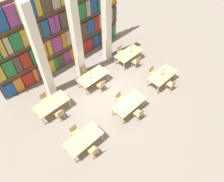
{
  "coord_description": "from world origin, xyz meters",
  "views": [
    {
      "loc": [
        -5.82,
        -6.15,
        10.49
      ],
      "look_at": [
        0.0,
        -0.15,
        0.66
      ],
      "focal_mm": 35.0,
      "sensor_mm": 36.0,
      "label": 1
    }
  ],
  "objects_px": {
    "chair_3": "(120,98)",
    "chair_7": "(45,99)",
    "reading_table_3": "(52,104)",
    "chair_6": "(60,114)",
    "pillar_left": "(40,55)",
    "chair_2": "(139,113)",
    "chair_0": "(94,151)",
    "reading_table_1": "(129,104)",
    "pillar_right": "(106,21)",
    "desk_lamp_2": "(131,48)",
    "reading_table_4": "(93,77)",
    "chair_4": "(172,84)",
    "reading_table_5": "(129,54)",
    "desk_lamp_1": "(90,74)",
    "desk_lamp_0": "(163,71)",
    "reading_table_2": "(162,76)",
    "chair_1": "(75,131)",
    "chair_5": "(152,72)",
    "chair_9": "(86,73)",
    "pillar_center": "(76,36)",
    "chair_10": "(136,62)",
    "reading_table_0": "(83,139)",
    "chair_11": "(120,51)",
    "chair_8": "(102,85)"
  },
  "relations": [
    {
      "from": "chair_0",
      "to": "reading_table_5",
      "type": "bearing_deg",
      "value": 29.83
    },
    {
      "from": "pillar_right",
      "to": "desk_lamp_2",
      "type": "relative_size",
      "value": 12.74
    },
    {
      "from": "chair_2",
      "to": "desk_lamp_0",
      "type": "relative_size",
      "value": 1.72
    },
    {
      "from": "chair_3",
      "to": "chair_7",
      "type": "height_order",
      "value": "same"
    },
    {
      "from": "chair_10",
      "to": "reading_table_3",
      "type": "bearing_deg",
      "value": 172.45
    },
    {
      "from": "reading_table_1",
      "to": "reading_table_4",
      "type": "height_order",
      "value": "same"
    },
    {
      "from": "reading_table_1",
      "to": "chair_9",
      "type": "xyz_separation_m",
      "value": [
        -0.04,
        3.79,
        -0.2
      ]
    },
    {
      "from": "desk_lamp_0",
      "to": "desk_lamp_1",
      "type": "height_order",
      "value": "desk_lamp_0"
    },
    {
      "from": "pillar_right",
      "to": "reading_table_1",
      "type": "height_order",
      "value": "pillar_right"
    },
    {
      "from": "reading_table_0",
      "to": "chair_3",
      "type": "xyz_separation_m",
      "value": [
        3.29,
        0.71,
        -0.2
      ]
    },
    {
      "from": "chair_3",
      "to": "reading_table_5",
      "type": "xyz_separation_m",
      "value": [
        3.11,
        2.18,
        0.2
      ]
    },
    {
      "from": "pillar_center",
      "to": "reading_table_4",
      "type": "xyz_separation_m",
      "value": [
        -0.05,
        -1.27,
        -2.34
      ]
    },
    {
      "from": "chair_1",
      "to": "chair_4",
      "type": "height_order",
      "value": "same"
    },
    {
      "from": "pillar_left",
      "to": "chair_5",
      "type": "height_order",
      "value": "pillar_left"
    },
    {
      "from": "chair_11",
      "to": "chair_3",
      "type": "bearing_deg",
      "value": 43.75
    },
    {
      "from": "chair_9",
      "to": "reading_table_1",
      "type": "bearing_deg",
      "value": 90.61
    },
    {
      "from": "pillar_left",
      "to": "reading_table_2",
      "type": "height_order",
      "value": "pillar_left"
    },
    {
      "from": "reading_table_5",
      "to": "chair_6",
      "type": "bearing_deg",
      "value": -173.61
    },
    {
      "from": "chair_0",
      "to": "chair_1",
      "type": "height_order",
      "value": "same"
    },
    {
      "from": "reading_table_5",
      "to": "chair_11",
      "type": "distance_m",
      "value": 0.79
    },
    {
      "from": "chair_9",
      "to": "desk_lamp_0",
      "type": "bearing_deg",
      "value": 130.64
    },
    {
      "from": "pillar_center",
      "to": "reading_table_5",
      "type": "distance_m",
      "value": 4.17
    },
    {
      "from": "pillar_left",
      "to": "chair_1",
      "type": "xyz_separation_m",
      "value": [
        -0.83,
        -3.46,
        -2.53
      ]
    },
    {
      "from": "desk_lamp_2",
      "to": "chair_7",
      "type": "bearing_deg",
      "value": 173.01
    },
    {
      "from": "chair_3",
      "to": "reading_table_3",
      "type": "distance_m",
      "value": 3.9
    },
    {
      "from": "pillar_left",
      "to": "chair_2",
      "type": "xyz_separation_m",
      "value": [
        2.44,
        -5.06,
        -2.53
      ]
    },
    {
      "from": "reading_table_2",
      "to": "chair_9",
      "type": "bearing_deg",
      "value": 130.41
    },
    {
      "from": "reading_table_1",
      "to": "chair_11",
      "type": "xyz_separation_m",
      "value": [
        3.13,
        3.72,
        -0.2
      ]
    },
    {
      "from": "chair_1",
      "to": "chair_5",
      "type": "xyz_separation_m",
      "value": [
        6.35,
        -0.02,
        0.0
      ]
    },
    {
      "from": "chair_0",
      "to": "reading_table_1",
      "type": "xyz_separation_m",
      "value": [
        3.23,
        0.71,
        0.2
      ]
    },
    {
      "from": "reading_table_1",
      "to": "chair_0",
      "type": "bearing_deg",
      "value": -167.67
    },
    {
      "from": "chair_1",
      "to": "reading_table_5",
      "type": "relative_size",
      "value": 0.44
    },
    {
      "from": "reading_table_3",
      "to": "chair_6",
      "type": "height_order",
      "value": "chair_6"
    },
    {
      "from": "chair_3",
      "to": "chair_6",
      "type": "xyz_separation_m",
      "value": [
        -3.19,
        1.48,
        0.0
      ]
    },
    {
      "from": "desk_lamp_0",
      "to": "chair_8",
      "type": "relative_size",
      "value": 0.58
    },
    {
      "from": "chair_11",
      "to": "reading_table_4",
      "type": "bearing_deg",
      "value": 12.36
    },
    {
      "from": "desk_lamp_0",
      "to": "reading_table_2",
      "type": "bearing_deg",
      "value": -79.09
    },
    {
      "from": "desk_lamp_1",
      "to": "desk_lamp_2",
      "type": "xyz_separation_m",
      "value": [
        3.67,
        -0.01,
        0.01
      ]
    },
    {
      "from": "reading_table_0",
      "to": "reading_table_4",
      "type": "relative_size",
      "value": 1.0
    },
    {
      "from": "desk_lamp_1",
      "to": "desk_lamp_2",
      "type": "height_order",
      "value": "desk_lamp_2"
    },
    {
      "from": "pillar_center",
      "to": "chair_10",
      "type": "bearing_deg",
      "value": -33.77
    },
    {
      "from": "reading_table_2",
      "to": "chair_6",
      "type": "distance_m",
      "value": 6.68
    },
    {
      "from": "chair_5",
      "to": "reading_table_1",
      "type": "bearing_deg",
      "value": 14.54
    },
    {
      "from": "chair_3",
      "to": "reading_table_2",
      "type": "distance_m",
      "value": 3.2
    },
    {
      "from": "chair_0",
      "to": "desk_lamp_2",
      "type": "bearing_deg",
      "value": 29.06
    },
    {
      "from": "chair_6",
      "to": "chair_1",
      "type": "bearing_deg",
      "value": -92.97
    },
    {
      "from": "chair_11",
      "to": "pillar_center",
      "type": "bearing_deg",
      "value": -10.21
    },
    {
      "from": "chair_4",
      "to": "reading_table_5",
      "type": "height_order",
      "value": "chair_4"
    },
    {
      "from": "chair_9",
      "to": "desk_lamp_1",
      "type": "relative_size",
      "value": 1.92
    },
    {
      "from": "reading_table_4",
      "to": "desk_lamp_0",
      "type": "bearing_deg",
      "value": -42.47
    }
  ]
}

